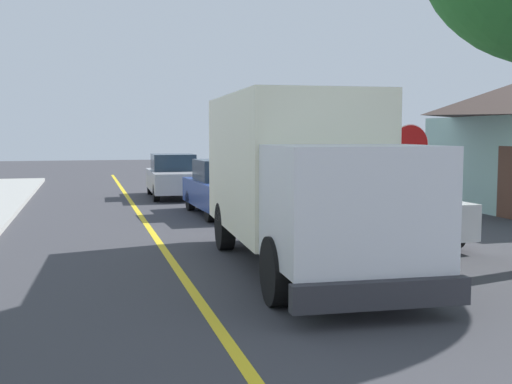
{
  "coord_description": "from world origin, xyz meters",
  "views": [
    {
      "loc": [
        -1.59,
        -0.9,
        2.46
      ],
      "look_at": [
        1.42,
        10.3,
        1.4
      ],
      "focal_mm": 44.86,
      "sensor_mm": 36.0,
      "label": 1
    }
  ],
  "objects": [
    {
      "name": "parked_van_across",
      "position": [
        5.2,
        12.44,
        0.79
      ],
      "size": [
        1.91,
        4.44,
        1.67
      ],
      "color": "silver",
      "rests_on": "ground"
    },
    {
      "name": "box_truck",
      "position": [
        2.21,
        10.22,
        1.77
      ],
      "size": [
        2.75,
        7.29,
        3.2
      ],
      "color": "#F2EDCC",
      "rests_on": "ground"
    },
    {
      "name": "stop_sign",
      "position": [
        4.78,
        10.75,
        1.86
      ],
      "size": [
        0.8,
        0.1,
        2.65
      ],
      "color": "gray",
      "rests_on": "ground"
    },
    {
      "name": "parked_car_near",
      "position": [
        2.51,
        17.98,
        0.79
      ],
      "size": [
        1.95,
        4.46,
        1.67
      ],
      "color": "#2D4793",
      "rests_on": "ground"
    },
    {
      "name": "parked_car_mid",
      "position": [
        1.73,
        23.75,
        0.79
      ],
      "size": [
        1.9,
        4.44,
        1.67
      ],
      "color": "#B7B7BC",
      "rests_on": "ground"
    },
    {
      "name": "centre_line_yellow",
      "position": [
        0.0,
        10.0,
        0.0
      ],
      "size": [
        0.16,
        56.0,
        0.01
      ],
      "primitive_type": "cube",
      "color": "gold",
      "rests_on": "ground"
    }
  ]
}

